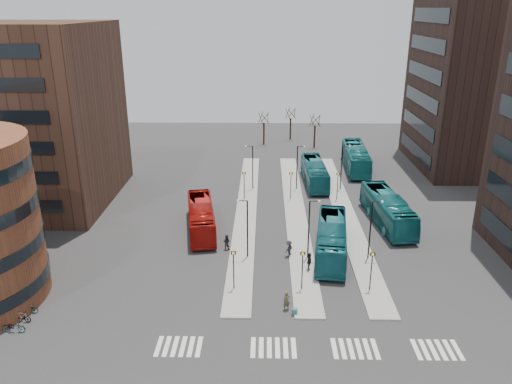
{
  "coord_description": "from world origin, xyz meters",
  "views": [
    {
      "loc": [
        -1.68,
        -26.48,
        23.58
      ],
      "look_at": [
        -2.67,
        23.51,
        5.0
      ],
      "focal_mm": 35.0,
      "sensor_mm": 36.0,
      "label": 1
    }
  ],
  "objects_px": {
    "bicycle_mid": "(22,316)",
    "teal_bus_b": "(315,173)",
    "commuter_a": "(227,242)",
    "commuter_b": "(309,262)",
    "commuter_c": "(289,248)",
    "bicycle_far": "(29,309)",
    "teal_bus_c": "(387,209)",
    "traveller": "(287,301)",
    "teal_bus_d": "(356,158)",
    "red_bus": "(201,217)",
    "teal_bus_a": "(331,239)",
    "bicycle_near": "(14,327)",
    "suitcase": "(295,312)"
  },
  "relations": [
    {
      "from": "bicycle_near",
      "to": "bicycle_mid",
      "type": "distance_m",
      "value": 1.34
    },
    {
      "from": "red_bus",
      "to": "bicycle_far",
      "type": "relative_size",
      "value": 7.36
    },
    {
      "from": "suitcase",
      "to": "bicycle_mid",
      "type": "relative_size",
      "value": 0.35
    },
    {
      "from": "teal_bus_c",
      "to": "commuter_c",
      "type": "bearing_deg",
      "value": -150.22
    },
    {
      "from": "traveller",
      "to": "bicycle_mid",
      "type": "distance_m",
      "value": 21.26
    },
    {
      "from": "teal_bus_d",
      "to": "bicycle_near",
      "type": "relative_size",
      "value": 7.31
    },
    {
      "from": "commuter_c",
      "to": "bicycle_far",
      "type": "bearing_deg",
      "value": -27.02
    },
    {
      "from": "teal_bus_c",
      "to": "traveller",
      "type": "distance_m",
      "value": 21.68
    },
    {
      "from": "teal_bus_a",
      "to": "bicycle_mid",
      "type": "height_order",
      "value": "teal_bus_a"
    },
    {
      "from": "teal_bus_b",
      "to": "bicycle_mid",
      "type": "bearing_deg",
      "value": -130.0
    },
    {
      "from": "commuter_b",
      "to": "bicycle_near",
      "type": "height_order",
      "value": "commuter_b"
    },
    {
      "from": "teal_bus_d",
      "to": "commuter_b",
      "type": "bearing_deg",
      "value": -104.31
    },
    {
      "from": "teal_bus_c",
      "to": "commuter_c",
      "type": "relative_size",
      "value": 7.37
    },
    {
      "from": "teal_bus_a",
      "to": "commuter_c",
      "type": "distance_m",
      "value": 4.39
    },
    {
      "from": "commuter_b",
      "to": "bicycle_mid",
      "type": "xyz_separation_m",
      "value": [
        -23.54,
        -8.71,
        -0.44
      ]
    },
    {
      "from": "teal_bus_b",
      "to": "teal_bus_c",
      "type": "height_order",
      "value": "teal_bus_c"
    },
    {
      "from": "suitcase",
      "to": "teal_bus_c",
      "type": "distance_m",
      "value": 21.96
    },
    {
      "from": "red_bus",
      "to": "bicycle_near",
      "type": "height_order",
      "value": "red_bus"
    },
    {
      "from": "commuter_a",
      "to": "bicycle_mid",
      "type": "xyz_separation_m",
      "value": [
        -15.37,
        -12.99,
        -0.33
      ]
    },
    {
      "from": "commuter_a",
      "to": "commuter_b",
      "type": "bearing_deg",
      "value": 167.35
    },
    {
      "from": "teal_bus_c",
      "to": "traveller",
      "type": "bearing_deg",
      "value": -130.24
    },
    {
      "from": "suitcase",
      "to": "traveller",
      "type": "distance_m",
      "value": 1.11
    },
    {
      "from": "teal_bus_c",
      "to": "commuter_c",
      "type": "distance_m",
      "value": 14.36
    },
    {
      "from": "teal_bus_c",
      "to": "commuter_b",
      "type": "height_order",
      "value": "teal_bus_c"
    },
    {
      "from": "red_bus",
      "to": "teal_bus_c",
      "type": "bearing_deg",
      "value": -3.29
    },
    {
      "from": "suitcase",
      "to": "bicycle_near",
      "type": "relative_size",
      "value": 0.32
    },
    {
      "from": "commuter_b",
      "to": "bicycle_mid",
      "type": "distance_m",
      "value": 25.1
    },
    {
      "from": "bicycle_mid",
      "to": "commuter_b",
      "type": "bearing_deg",
      "value": -58.17
    },
    {
      "from": "traveller",
      "to": "commuter_b",
      "type": "distance_m",
      "value": 7.04
    },
    {
      "from": "teal_bus_b",
      "to": "commuter_c",
      "type": "relative_size",
      "value": 6.84
    },
    {
      "from": "traveller",
      "to": "bicycle_far",
      "type": "distance_m",
      "value": 21.18
    },
    {
      "from": "suitcase",
      "to": "commuter_a",
      "type": "height_order",
      "value": "commuter_a"
    },
    {
      "from": "teal_bus_a",
      "to": "bicycle_near",
      "type": "bearing_deg",
      "value": -144.96
    },
    {
      "from": "bicycle_mid",
      "to": "teal_bus_d",
      "type": "bearing_deg",
      "value": -27.76
    },
    {
      "from": "teal_bus_a",
      "to": "bicycle_near",
      "type": "height_order",
      "value": "teal_bus_a"
    },
    {
      "from": "teal_bus_a",
      "to": "teal_bus_b",
      "type": "bearing_deg",
      "value": 96.9
    },
    {
      "from": "traveller",
      "to": "commuter_c",
      "type": "relative_size",
      "value": 1.01
    },
    {
      "from": "teal_bus_d",
      "to": "bicycle_far",
      "type": "height_order",
      "value": "teal_bus_d"
    },
    {
      "from": "teal_bus_d",
      "to": "teal_bus_a",
      "type": "bearing_deg",
      "value": -101.64
    },
    {
      "from": "commuter_a",
      "to": "commuter_b",
      "type": "xyz_separation_m",
      "value": [
        8.17,
        -4.28,
        0.12
      ]
    },
    {
      "from": "teal_bus_b",
      "to": "bicycle_mid",
      "type": "distance_m",
      "value": 42.77
    },
    {
      "from": "bicycle_mid",
      "to": "teal_bus_b",
      "type": "bearing_deg",
      "value": -26.41
    },
    {
      "from": "red_bus",
      "to": "teal_bus_c",
      "type": "height_order",
      "value": "teal_bus_c"
    },
    {
      "from": "teal_bus_b",
      "to": "commuter_a",
      "type": "height_order",
      "value": "teal_bus_b"
    },
    {
      "from": "teal_bus_d",
      "to": "bicycle_mid",
      "type": "height_order",
      "value": "teal_bus_d"
    },
    {
      "from": "teal_bus_a",
      "to": "commuter_b",
      "type": "relative_size",
      "value": 6.5
    },
    {
      "from": "suitcase",
      "to": "teal_bus_b",
      "type": "height_order",
      "value": "teal_bus_b"
    },
    {
      "from": "red_bus",
      "to": "bicycle_mid",
      "type": "relative_size",
      "value": 7.08
    },
    {
      "from": "commuter_b",
      "to": "teal_bus_b",
      "type": "bearing_deg",
      "value": 0.65
    },
    {
      "from": "teal_bus_c",
      "to": "bicycle_near",
      "type": "distance_m",
      "value": 39.62
    }
  ]
}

